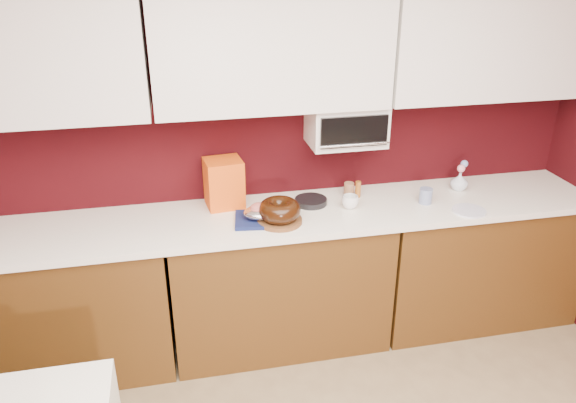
# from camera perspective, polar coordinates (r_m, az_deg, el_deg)

# --- Properties ---
(wall_back) EXTENTS (4.00, 0.02, 2.50)m
(wall_back) POSITION_cam_1_polar(r_m,az_deg,el_deg) (3.48, -2.04, 6.14)
(wall_back) COLOR #33070A
(wall_back) RESTS_ON floor
(base_cabinet_left) EXTENTS (1.31, 0.58, 0.86)m
(base_cabinet_left) POSITION_cam_1_polar(r_m,az_deg,el_deg) (3.59, -22.64, -9.87)
(base_cabinet_left) COLOR #503010
(base_cabinet_left) RESTS_ON floor
(base_cabinet_center) EXTENTS (1.31, 0.58, 0.86)m
(base_cabinet_center) POSITION_cam_1_polar(r_m,az_deg,el_deg) (3.56, -0.95, -8.08)
(base_cabinet_center) COLOR #503010
(base_cabinet_center) RESTS_ON floor
(base_cabinet_right) EXTENTS (1.31, 0.58, 0.86)m
(base_cabinet_right) POSITION_cam_1_polar(r_m,az_deg,el_deg) (3.99, 18.27, -5.53)
(base_cabinet_right) COLOR #503010
(base_cabinet_right) RESTS_ON floor
(countertop) EXTENTS (4.00, 0.62, 0.04)m
(countertop) POSITION_cam_1_polar(r_m,az_deg,el_deg) (3.33, -1.00, -1.55)
(countertop) COLOR white
(countertop) RESTS_ON base_cabinet_center
(upper_cabinet_left) EXTENTS (1.31, 0.33, 0.70)m
(upper_cabinet_left) POSITION_cam_1_polar(r_m,az_deg,el_deg) (3.22, -26.38, 13.22)
(upper_cabinet_left) COLOR white
(upper_cabinet_left) RESTS_ON wall_back
(upper_cabinet_center) EXTENTS (1.31, 0.33, 0.70)m
(upper_cabinet_center) POSITION_cam_1_polar(r_m,az_deg,el_deg) (3.18, -1.65, 15.54)
(upper_cabinet_center) COLOR white
(upper_cabinet_center) RESTS_ON wall_back
(upper_cabinet_right) EXTENTS (1.31, 0.33, 0.70)m
(upper_cabinet_right) POSITION_cam_1_polar(r_m,az_deg,el_deg) (3.66, 20.14, 15.32)
(upper_cabinet_right) COLOR white
(upper_cabinet_right) RESTS_ON wall_back
(toaster_oven) EXTENTS (0.45, 0.30, 0.25)m
(toaster_oven) POSITION_cam_1_polar(r_m,az_deg,el_deg) (3.41, 5.90, 7.85)
(toaster_oven) COLOR white
(toaster_oven) RESTS_ON upper_cabinet_center
(toaster_oven_door) EXTENTS (0.40, 0.02, 0.18)m
(toaster_oven_door) POSITION_cam_1_polar(r_m,az_deg,el_deg) (3.27, 6.75, 7.06)
(toaster_oven_door) COLOR black
(toaster_oven_door) RESTS_ON toaster_oven
(toaster_oven_handle) EXTENTS (0.42, 0.02, 0.02)m
(toaster_oven_handle) POSITION_cam_1_polar(r_m,az_deg,el_deg) (3.28, 6.77, 5.73)
(toaster_oven_handle) COLOR silver
(toaster_oven_handle) RESTS_ON toaster_oven
(cake_base) EXTENTS (0.34, 0.34, 0.02)m
(cake_base) POSITION_cam_1_polar(r_m,az_deg,el_deg) (3.21, -0.86, -1.96)
(cake_base) COLOR brown
(cake_base) RESTS_ON countertop
(bundt_cake) EXTENTS (0.31, 0.31, 0.10)m
(bundt_cake) POSITION_cam_1_polar(r_m,az_deg,el_deg) (3.19, -0.87, -0.86)
(bundt_cake) COLOR black
(bundt_cake) RESTS_ON cake_base
(navy_towel) EXTENTS (0.31, 0.27, 0.02)m
(navy_towel) POSITION_cam_1_polar(r_m,az_deg,el_deg) (3.24, -2.91, -1.83)
(navy_towel) COLOR #141E4E
(navy_towel) RESTS_ON countertop
(foil_ham_nest) EXTENTS (0.23, 0.21, 0.07)m
(foil_ham_nest) POSITION_cam_1_polar(r_m,az_deg,el_deg) (3.22, -2.92, -1.12)
(foil_ham_nest) COLOR silver
(foil_ham_nest) RESTS_ON navy_towel
(roasted_ham) EXTENTS (0.12, 0.11, 0.07)m
(roasted_ham) POSITION_cam_1_polar(r_m,az_deg,el_deg) (3.21, -2.93, -0.72)
(roasted_ham) COLOR #C6635A
(roasted_ham) RESTS_ON foil_ham_nest
(pandoro_box) EXTENTS (0.24, 0.22, 0.29)m
(pandoro_box) POSITION_cam_1_polar(r_m,az_deg,el_deg) (3.40, -6.52, 1.88)
(pandoro_box) COLOR red
(pandoro_box) RESTS_ON countertop
(dark_pan) EXTENTS (0.23, 0.23, 0.03)m
(dark_pan) POSITION_cam_1_polar(r_m,az_deg,el_deg) (3.45, 2.34, 0.03)
(dark_pan) COLOR black
(dark_pan) RESTS_ON countertop
(coffee_mug) EXTENTS (0.11, 0.11, 0.10)m
(coffee_mug) POSITION_cam_1_polar(r_m,az_deg,el_deg) (3.40, 6.33, 0.08)
(coffee_mug) COLOR white
(coffee_mug) RESTS_ON countertop
(blue_jar) EXTENTS (0.10, 0.10, 0.09)m
(blue_jar) POSITION_cam_1_polar(r_m,az_deg,el_deg) (3.55, 13.81, 0.56)
(blue_jar) COLOR navy
(blue_jar) RESTS_ON countertop
(flower_vase) EXTENTS (0.12, 0.12, 0.13)m
(flower_vase) POSITION_cam_1_polar(r_m,az_deg,el_deg) (3.80, 17.03, 2.08)
(flower_vase) COLOR silver
(flower_vase) RESTS_ON countertop
(flower_pink) EXTENTS (0.05, 0.05, 0.05)m
(flower_pink) POSITION_cam_1_polar(r_m,az_deg,el_deg) (3.77, 17.18, 3.23)
(flower_pink) COLOR pink
(flower_pink) RESTS_ON flower_vase
(flower_blue) EXTENTS (0.05, 0.05, 0.05)m
(flower_blue) POSITION_cam_1_polar(r_m,az_deg,el_deg) (3.79, 17.48, 3.68)
(flower_blue) COLOR #7E91C9
(flower_blue) RESTS_ON flower_vase
(china_plate) EXTENTS (0.25, 0.25, 0.01)m
(china_plate) POSITION_cam_1_polar(r_m,az_deg,el_deg) (3.52, 17.92, -0.89)
(china_plate) COLOR silver
(china_plate) RESTS_ON countertop
(amber_bottle) EXTENTS (0.04, 0.04, 0.10)m
(amber_bottle) POSITION_cam_1_polar(r_m,az_deg,el_deg) (3.56, 7.12, 1.25)
(amber_bottle) COLOR #95541B
(amber_bottle) RESTS_ON countertop
(paper_cup) EXTENTS (0.08, 0.08, 0.09)m
(paper_cup) POSITION_cam_1_polar(r_m,az_deg,el_deg) (3.55, 6.20, 1.19)
(paper_cup) COLOR #8D6240
(paper_cup) RESTS_ON countertop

